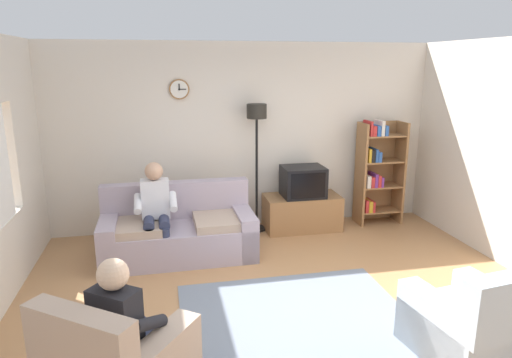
{
  "coord_description": "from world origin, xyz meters",
  "views": [
    {
      "loc": [
        -1.2,
        -3.91,
        2.39
      ],
      "look_at": [
        -0.14,
        1.16,
        1.08
      ],
      "focal_mm": 32.04,
      "sensor_mm": 36.0,
      "label": 1
    }
  ],
  "objects_px": {
    "armchair_near_bookshelf": "(471,326)",
    "person_on_couch": "(156,207)",
    "tv_stand": "(302,212)",
    "tv": "(303,182)",
    "bookshelf": "(376,170)",
    "floor_lamp": "(257,133)",
    "person_in_left_armchair": "(125,321)",
    "couch": "(178,233)"
  },
  "relations": [
    {
      "from": "armchair_near_bookshelf",
      "to": "person_on_couch",
      "type": "bearing_deg",
      "value": 135.42
    },
    {
      "from": "floor_lamp",
      "to": "armchair_near_bookshelf",
      "type": "xyz_separation_m",
      "value": [
        1.11,
        -3.34,
        -1.16
      ]
    },
    {
      "from": "tv",
      "to": "floor_lamp",
      "type": "height_order",
      "value": "floor_lamp"
    },
    {
      "from": "floor_lamp",
      "to": "tv",
      "type": "bearing_deg",
      "value": -10.55
    },
    {
      "from": "armchair_near_bookshelf",
      "to": "person_in_left_armchair",
      "type": "height_order",
      "value": "person_in_left_armchair"
    },
    {
      "from": "tv_stand",
      "to": "person_on_couch",
      "type": "bearing_deg",
      "value": -160.5
    },
    {
      "from": "bookshelf",
      "to": "floor_lamp",
      "type": "relative_size",
      "value": 0.86
    },
    {
      "from": "tv_stand",
      "to": "person_in_left_armchair",
      "type": "relative_size",
      "value": 0.98
    },
    {
      "from": "couch",
      "to": "tv_stand",
      "type": "relative_size",
      "value": 1.74
    },
    {
      "from": "couch",
      "to": "tv",
      "type": "relative_size",
      "value": 3.19
    },
    {
      "from": "person_on_couch",
      "to": "floor_lamp",
      "type": "bearing_deg",
      "value": 30.44
    },
    {
      "from": "couch",
      "to": "floor_lamp",
      "type": "xyz_separation_m",
      "value": [
        1.17,
        0.73,
        1.14
      ]
    },
    {
      "from": "tv",
      "to": "person_on_couch",
      "type": "height_order",
      "value": "person_on_couch"
    },
    {
      "from": "armchair_near_bookshelf",
      "to": "person_in_left_armchair",
      "type": "distance_m",
      "value": 2.77
    },
    {
      "from": "tv",
      "to": "bookshelf",
      "type": "relative_size",
      "value": 0.38
    },
    {
      "from": "floor_lamp",
      "to": "person_in_left_armchair",
      "type": "bearing_deg",
      "value": -116.95
    },
    {
      "from": "tv_stand",
      "to": "bookshelf",
      "type": "xyz_separation_m",
      "value": [
        1.19,
        0.07,
        0.57
      ]
    },
    {
      "from": "tv",
      "to": "person_on_couch",
      "type": "relative_size",
      "value": 0.48
    },
    {
      "from": "couch",
      "to": "armchair_near_bookshelf",
      "type": "distance_m",
      "value": 3.47
    },
    {
      "from": "person_on_couch",
      "to": "person_in_left_armchair",
      "type": "xyz_separation_m",
      "value": [
        -0.21,
        -2.38,
        -0.09
      ]
    },
    {
      "from": "person_on_couch",
      "to": "tv",
      "type": "bearing_deg",
      "value": 18.9
    },
    {
      "from": "floor_lamp",
      "to": "armchair_near_bookshelf",
      "type": "distance_m",
      "value": 3.71
    },
    {
      "from": "bookshelf",
      "to": "person_in_left_armchair",
      "type": "height_order",
      "value": "bookshelf"
    },
    {
      "from": "floor_lamp",
      "to": "person_on_couch",
      "type": "relative_size",
      "value": 1.49
    },
    {
      "from": "tv_stand",
      "to": "tv",
      "type": "height_order",
      "value": "tv"
    },
    {
      "from": "armchair_near_bookshelf",
      "to": "person_on_couch",
      "type": "height_order",
      "value": "person_on_couch"
    },
    {
      "from": "bookshelf",
      "to": "armchair_near_bookshelf",
      "type": "relative_size",
      "value": 1.62
    },
    {
      "from": "bookshelf",
      "to": "couch",
      "type": "bearing_deg",
      "value": -166.94
    },
    {
      "from": "tv",
      "to": "person_in_left_armchair",
      "type": "bearing_deg",
      "value": -126.6
    },
    {
      "from": "person_on_couch",
      "to": "person_in_left_armchair",
      "type": "height_order",
      "value": "person_on_couch"
    },
    {
      "from": "tv_stand",
      "to": "floor_lamp",
      "type": "bearing_deg",
      "value": 171.51
    },
    {
      "from": "armchair_near_bookshelf",
      "to": "tv",
      "type": "bearing_deg",
      "value": 97.9
    },
    {
      "from": "tv_stand",
      "to": "floor_lamp",
      "type": "xyz_separation_m",
      "value": [
        -0.66,
        0.1,
        1.19
      ]
    },
    {
      "from": "tv_stand",
      "to": "tv",
      "type": "xyz_separation_m",
      "value": [
        0.0,
        -0.02,
        0.48
      ]
    },
    {
      "from": "tv_stand",
      "to": "person_in_left_armchair",
      "type": "bearing_deg",
      "value": -126.39
    },
    {
      "from": "armchair_near_bookshelf",
      "to": "person_on_couch",
      "type": "xyz_separation_m",
      "value": [
        -2.54,
        2.5,
        0.41
      ]
    },
    {
      "from": "floor_lamp",
      "to": "person_on_couch",
      "type": "xyz_separation_m",
      "value": [
        -1.43,
        -0.84,
        -0.75
      ]
    },
    {
      "from": "couch",
      "to": "person_in_left_armchair",
      "type": "relative_size",
      "value": 1.71
    },
    {
      "from": "couch",
      "to": "bookshelf",
      "type": "height_order",
      "value": "bookshelf"
    },
    {
      "from": "couch",
      "to": "tv_stand",
      "type": "bearing_deg",
      "value": 19.0
    },
    {
      "from": "couch",
      "to": "tv_stand",
      "type": "distance_m",
      "value": 1.94
    },
    {
      "from": "floor_lamp",
      "to": "armchair_near_bookshelf",
      "type": "relative_size",
      "value": 1.89
    }
  ]
}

